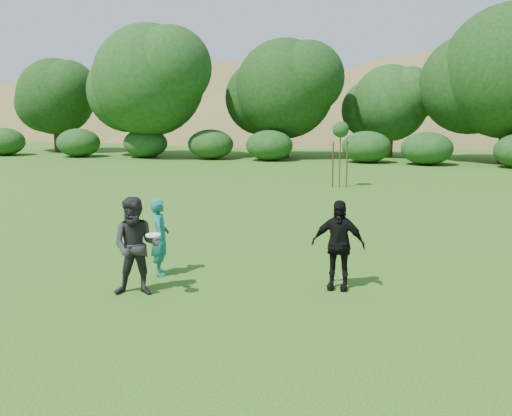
{
  "coord_description": "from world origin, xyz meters",
  "views": [
    {
      "loc": [
        2.97,
        -9.86,
        3.44
      ],
      "look_at": [
        0.0,
        3.0,
        1.1
      ],
      "focal_mm": 40.0,
      "sensor_mm": 36.0,
      "label": 1
    }
  ],
  "objects_px": {
    "sapling": "(341,131)",
    "player_grey": "(136,246)",
    "player_teal": "(160,237)",
    "player_black": "(338,245)"
  },
  "relations": [
    {
      "from": "player_grey",
      "to": "sapling",
      "type": "xyz_separation_m",
      "value": [
        2.45,
        15.3,
        1.5
      ]
    },
    {
      "from": "player_teal",
      "to": "player_grey",
      "type": "xyz_separation_m",
      "value": [
        0.07,
        -1.3,
        0.12
      ]
    },
    {
      "from": "player_black",
      "to": "sapling",
      "type": "height_order",
      "value": "sapling"
    },
    {
      "from": "sapling",
      "to": "player_grey",
      "type": "bearing_deg",
      "value": -99.08
    },
    {
      "from": "player_teal",
      "to": "player_black",
      "type": "bearing_deg",
      "value": -114.04
    },
    {
      "from": "player_teal",
      "to": "player_grey",
      "type": "bearing_deg",
      "value": 161.18
    },
    {
      "from": "player_grey",
      "to": "player_black",
      "type": "distance_m",
      "value": 3.78
    },
    {
      "from": "player_grey",
      "to": "sapling",
      "type": "bearing_deg",
      "value": 67.73
    },
    {
      "from": "player_teal",
      "to": "player_grey",
      "type": "distance_m",
      "value": 1.31
    },
    {
      "from": "player_grey",
      "to": "sapling",
      "type": "distance_m",
      "value": 15.57
    }
  ]
}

